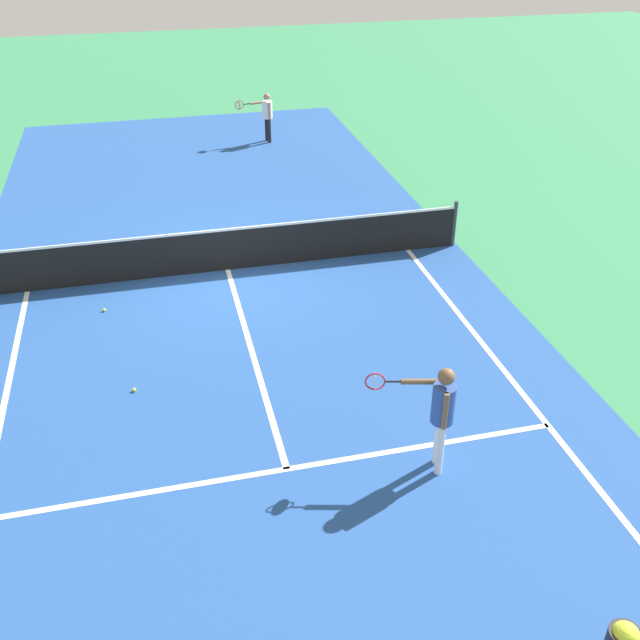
% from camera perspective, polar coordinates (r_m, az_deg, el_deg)
% --- Properties ---
extents(ground_plane, '(60.00, 60.00, 0.00)m').
position_cam_1_polar(ground_plane, '(15.85, -7.25, 3.93)').
color(ground_plane, '#337F51').
extents(court_surface_inbounds, '(10.62, 24.40, 0.00)m').
position_cam_1_polar(court_surface_inbounds, '(15.85, -7.25, 3.94)').
color(court_surface_inbounds, '#234C93').
rests_on(court_surface_inbounds, ground_plane).
extents(line_sideline_right, '(0.10, 11.89, 0.01)m').
position_cam_1_polar(line_sideline_right, '(12.15, 16.40, -6.59)').
color(line_sideline_right, white).
rests_on(line_sideline_right, ground_plane).
extents(line_service_near, '(8.22, 0.10, 0.01)m').
position_cam_1_polar(line_service_near, '(10.60, -2.62, -11.59)').
color(line_service_near, white).
rests_on(line_service_near, ground_plane).
extents(line_center_service, '(0.10, 6.40, 0.01)m').
position_cam_1_polar(line_center_service, '(13.10, -5.42, -2.27)').
color(line_center_service, white).
rests_on(line_center_service, ground_plane).
extents(net, '(10.47, 0.09, 1.07)m').
position_cam_1_polar(net, '(15.64, -7.37, 5.54)').
color(net, '#33383D').
rests_on(net, ground_plane).
extents(player_near, '(1.15, 0.72, 1.71)m').
position_cam_1_polar(player_near, '(10.07, 9.44, -6.81)').
color(player_near, white).
rests_on(player_near, ground_plane).
extents(player_far, '(1.18, 0.41, 1.52)m').
position_cam_1_polar(player_far, '(23.89, -4.22, 15.93)').
color(player_far, black).
rests_on(player_far, ground_plane).
extents(ball_hopper, '(0.34, 0.34, 0.87)m').
position_cam_1_polar(ball_hopper, '(8.53, 22.72, -22.08)').
color(ball_hopper, black).
rests_on(ball_hopper, ground_plane).
extents(tennis_ball_mid_court, '(0.07, 0.07, 0.07)m').
position_cam_1_polar(tennis_ball_mid_court, '(12.37, -14.36, -5.32)').
color(tennis_ball_mid_court, '#CCE033').
rests_on(tennis_ball_mid_court, ground_plane).
extents(tennis_ball_near_net, '(0.07, 0.07, 0.07)m').
position_cam_1_polar(tennis_ball_near_net, '(14.76, -16.55, 0.76)').
color(tennis_ball_near_net, '#CCE033').
rests_on(tennis_ball_near_net, ground_plane).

